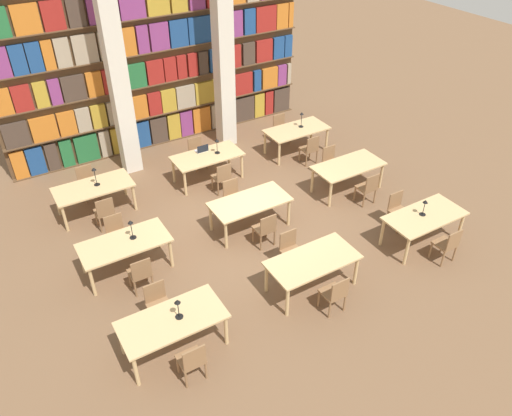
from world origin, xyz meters
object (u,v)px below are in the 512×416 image
Objects in this scene: chair_6 at (141,273)px; desk_lamp_2 at (131,226)px; pillar_left at (115,63)px; reading_table_1 at (313,263)px; desk_lamp_0 at (178,306)px; reading_table_6 at (94,189)px; chair_2 at (335,293)px; desk_lamp_1 at (425,205)px; chair_12 at (105,212)px; chair_5 at (398,209)px; chair_10 at (368,187)px; chair_13 at (87,182)px; chair_14 at (222,177)px; chair_17 at (281,128)px; desk_lamp_3 at (95,173)px; reading_table_7 at (207,158)px; chair_3 at (291,249)px; reading_table_2 at (424,218)px; chair_15 at (197,152)px; pillar_center at (223,43)px; desk_lamp_5 at (302,117)px; desk_lamp_4 at (217,144)px; reading_table_5 at (348,168)px; laptop at (202,150)px; chair_9 at (233,196)px; reading_table_0 at (172,323)px; reading_table_4 at (250,204)px; chair_11 at (331,161)px; chair_0 at (192,360)px; chair_16 at (310,149)px; chair_7 at (117,233)px; chair_1 at (158,303)px; chair_8 at (265,229)px; reading_table_8 at (297,131)px; chair_4 at (448,244)px.

chair_6 is 0.98m from desk_lamp_2.
pillar_left is 3.29× the size of reading_table_1.
reading_table_6 is (-0.10, 4.82, -0.36)m from desk_lamp_0.
chair_2 is at bearing -39.27° from chair_6.
desk_lamp_1 is 0.45× the size of chair_12.
chair_5 and chair_10 have the same top height.
chair_13 is at bearing -39.78° from chair_5.
chair_17 is at bearing 28.61° from chair_14.
desk_lamp_3 is 3.10m from chair_14.
chair_6 is at bearing -9.84° from chair_5.
chair_17 is at bearing 44.08° from desk_lamp_0.
reading_table_7 is at bearing 93.47° from chair_14.
reading_table_7 is (0.05, 4.00, 0.20)m from chair_3.
desk_lamp_0 is at bearing 179.34° from reading_table_2.
pillar_left is at bearing -28.99° from chair_15.
desk_lamp_0 is at bearing -124.04° from pillar_center.
chair_14 is 1.91× the size of desk_lamp_5.
chair_2 is 2.08× the size of desk_lamp_4.
chair_13 is (-5.85, 3.09, -0.20)m from reading_table_5.
pillar_center is 2.98m from laptop.
reading_table_2 is 6.31m from desk_lamp_2.
chair_9 reaches higher than reading_table_7.
reading_table_0 is 2.09× the size of chair_13.
reading_table_4 is 2.09× the size of chair_9.
chair_14 is at bearing 53.90° from desk_lamp_0.
chair_6 is at bearing 150.49° from reading_table_1.
desk_lamp_3 is at bearing -15.68° from chair_11.
chair_0 is at bearing 47.00° from chair_17.
chair_16 is at bearing -162.18° from chair_9.
chair_14 is (3.04, -0.79, -0.20)m from reading_table_6.
pillar_left reaches higher than laptop.
pillar_left is 3.29× the size of reading_table_6.
pillar_left is 3.29× the size of reading_table_2.
chair_14 is at bearing -15.95° from chair_11.
pillar_center is at bearing -143.99° from chair_7.
chair_8 is (2.87, 0.88, 0.00)m from chair_1.
reading_table_8 is (5.72, 2.34, -0.39)m from desk_lamp_2.
chair_4 is 0.48× the size of reading_table_5.
chair_9 is 3.30m from desk_lamp_3.
desk_lamp_1 is (5.90, -0.04, 0.34)m from reading_table_0.
desk_lamp_0 is 0.48× the size of chair_10.
chair_15 is 1.91× the size of desk_lamp_5.
chair_2 is at bearing -119.26° from desk_lamp_5.
chair_5 is (5.89, 1.39, 0.00)m from chair_0.
pillar_center is at bearing -128.21° from chair_1.
reading_table_2 is 0.77m from chair_5.
reading_table_1 is 1.00× the size of reading_table_7.
reading_table_1 is (-1.48, -6.37, -2.33)m from pillar_center.
chair_12 is (-5.87, 4.89, 0.00)m from chair_4.
chair_16 is at bearing 90.56° from chair_4.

